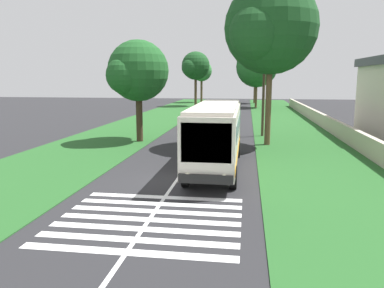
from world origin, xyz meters
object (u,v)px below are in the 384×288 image
object	(u,v)px
trailing_car_1	(204,116)
roadside_tree_right_1	(256,68)
coach_bus	(216,132)
trailing_car_0	(194,121)
roadside_tree_right_0	(269,30)
trailing_car_2	(233,112)
utility_pole	(264,86)
roadside_tree_left_0	(195,67)
roadside_tree_left_2	(201,72)
roadside_tree_right_2	(255,67)
roadside_tree_left_1	(138,73)

from	to	relation	value
trailing_car_1	roadside_tree_right_1	xyz separation A→B (m)	(22.70, -6.51, 6.37)
coach_bus	trailing_car_0	distance (m)	18.68
roadside_tree_right_0	trailing_car_2	bearing A→B (deg)	8.77
utility_pole	trailing_car_0	bearing A→B (deg)	53.87
trailing_car_0	trailing_car_2	distance (m)	13.11
roadside_tree_left_0	trailing_car_2	bearing A→B (deg)	-157.41
trailing_car_1	roadside_tree_right_1	world-z (taller)	roadside_tree_right_1
roadside_tree_right_0	utility_pole	bearing A→B (deg)	0.83
roadside_tree_left_2	trailing_car_2	bearing A→B (deg)	-164.89
trailing_car_1	roadside_tree_left_2	bearing A→B (deg)	7.63
coach_bus	roadside_tree_left_0	xyz separation A→B (m)	(49.45, 7.98, 5.17)
roadside_tree_right_2	utility_pole	distance (m)	46.53
trailing_car_0	trailing_car_2	world-z (taller)	same
coach_bus	utility_pole	distance (m)	13.66
roadside_tree_left_0	roadside_tree_right_2	size ratio (longest dim) A/B	0.96
roadside_tree_left_1	trailing_car_0	bearing A→B (deg)	-19.13
roadside_tree_left_1	roadside_tree_right_2	xyz separation A→B (m)	(50.69, -10.31, 1.81)
trailing_car_2	utility_pole	size ratio (longest dim) A/B	0.49
trailing_car_1	roadside_tree_left_1	bearing A→B (deg)	166.73
trailing_car_1	roadside_tree_right_2	world-z (taller)	roadside_tree_right_2
roadside_tree_left_0	utility_pole	distance (m)	38.13
roadside_tree_left_1	utility_pole	bearing A→B (deg)	-67.51
roadside_tree_left_1	roadside_tree_left_2	world-z (taller)	roadside_tree_left_2
coach_bus	roadside_tree_left_2	bearing A→B (deg)	7.76
coach_bus	roadside_tree_right_2	distance (m)	59.84
roadside_tree_right_1	trailing_car_2	bearing A→B (deg)	168.66
trailing_car_0	roadside_tree_left_0	bearing A→B (deg)	7.47
roadside_tree_right_2	roadside_tree_left_2	bearing A→B (deg)	84.95
trailing_car_2	roadside_tree_left_1	world-z (taller)	roadside_tree_left_1
roadside_tree_left_2	roadside_tree_right_1	bearing A→B (deg)	-139.50
roadside_tree_left_1	trailing_car_1	bearing A→B (deg)	-13.27
roadside_tree_left_1	roadside_tree_right_2	size ratio (longest dim) A/B	0.78
roadside_tree_left_2	roadside_tree_right_0	world-z (taller)	roadside_tree_right_0
trailing_car_1	roadside_tree_left_0	size ratio (longest dim) A/B	0.43
trailing_car_2	roadside_tree_left_1	xyz separation A→B (m)	(-21.97, 6.92, 4.96)
roadside_tree_left_1	roadside_tree_left_2	size ratio (longest dim) A/B	0.92
trailing_car_1	trailing_car_2	bearing A→B (deg)	-27.24
roadside_tree_left_2	roadside_tree_right_2	distance (m)	11.49
trailing_car_2	roadside_tree_right_0	world-z (taller)	roadside_tree_right_0
roadside_tree_right_0	roadside_tree_right_1	world-z (taller)	roadside_tree_right_0
trailing_car_2	utility_pole	bearing A→B (deg)	-169.26
trailing_car_2	roadside_tree_right_2	xyz separation A→B (m)	(28.72, -3.39, 6.77)
trailing_car_2	trailing_car_1	bearing A→B (deg)	152.76
roadside_tree_left_1	roadside_tree_right_0	bearing A→B (deg)	-91.22
roadside_tree_right_2	roadside_tree_left_1	bearing A→B (deg)	168.50
coach_bus	roadside_tree_left_1	world-z (taller)	roadside_tree_left_1
roadside_tree_left_1	roadside_tree_left_0	bearing A→B (deg)	1.19
coach_bus	trailing_car_0	bearing A→B (deg)	12.04
trailing_car_1	roadside_tree_right_1	distance (m)	24.46
trailing_car_1	trailing_car_2	distance (m)	7.01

